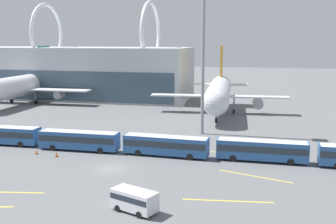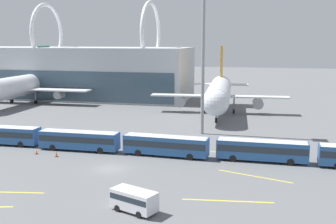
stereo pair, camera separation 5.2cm
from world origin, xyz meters
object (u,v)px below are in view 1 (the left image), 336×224
(airliner_at_gate_near, at_px, (20,86))
(traffic_cone_1, at_px, (56,154))
(airliner_at_gate_far, at_px, (219,93))
(shuttle_bus_1, at_px, (79,139))
(shuttle_bus_0, at_px, (3,134))
(shuttle_bus_3, at_px, (262,149))
(floodlight_mast, at_px, (203,31))
(shuttle_bus_2, at_px, (166,144))
(traffic_cone_0, at_px, (36,152))
(service_van_foreground, at_px, (134,199))

(airliner_at_gate_near, distance_m, traffic_cone_1, 57.58)
(airliner_at_gate_far, distance_m, shuttle_bus_1, 42.60)
(shuttle_bus_0, height_order, shuttle_bus_3, same)
(airliner_at_gate_near, height_order, floodlight_mast, floodlight_mast)
(airliner_at_gate_near, xyz_separation_m, shuttle_bus_1, (36.77, -41.23, -3.21))
(shuttle_bus_2, distance_m, traffic_cone_1, 16.55)
(shuttle_bus_3, bearing_deg, traffic_cone_1, -170.68)
(shuttle_bus_0, xyz_separation_m, traffic_cone_1, (12.41, -4.75, -1.42))
(shuttle_bus_1, bearing_deg, shuttle_bus_2, -0.63)
(traffic_cone_0, bearing_deg, service_van_foreground, -38.94)
(airliner_at_gate_near, relative_size, shuttle_bus_0, 2.98)
(service_van_foreground, relative_size, traffic_cone_0, 8.13)
(airliner_at_gate_far, bearing_deg, traffic_cone_0, -32.91)
(traffic_cone_1, bearing_deg, shuttle_bus_3, 9.06)
(shuttle_bus_0, xyz_separation_m, shuttle_bus_1, (14.17, -0.51, 0.00))
(shuttle_bus_0, relative_size, shuttle_bus_1, 1.00)
(airliner_at_gate_far, distance_m, shuttle_bus_0, 49.71)
(shuttle_bus_0, distance_m, service_van_foreground, 37.12)
(shuttle_bus_0, relative_size, service_van_foreground, 2.45)
(traffic_cone_1, bearing_deg, service_van_foreground, -43.23)
(shuttle_bus_2, relative_size, service_van_foreground, 2.46)
(shuttle_bus_2, bearing_deg, airliner_at_gate_near, 143.51)
(shuttle_bus_3, bearing_deg, airliner_at_gate_near, 148.26)
(airliner_at_gate_near, xyz_separation_m, shuttle_bus_0, (22.60, -40.72, -3.21))
(floodlight_mast, height_order, traffic_cone_0, floodlight_mast)
(service_van_foreground, bearing_deg, traffic_cone_1, 158.36)
(airliner_at_gate_far, bearing_deg, service_van_foreground, -5.72)
(shuttle_bus_1, bearing_deg, airliner_at_gate_far, 64.97)
(shuttle_bus_1, relative_size, traffic_cone_1, 15.90)
(shuttle_bus_1, bearing_deg, service_van_foreground, -53.32)
(service_van_foreground, bearing_deg, shuttle_bus_1, 149.02)
(shuttle_bus_1, distance_m, service_van_foreground, 26.45)
(shuttle_bus_2, distance_m, floodlight_mast, 24.02)
(shuttle_bus_1, xyz_separation_m, service_van_foreground, (16.07, -21.00, -0.48))
(traffic_cone_0, bearing_deg, shuttle_bus_2, 10.33)
(airliner_at_gate_far, distance_m, floodlight_mast, 26.20)
(floodlight_mast, xyz_separation_m, traffic_cone_1, (-18.82, -20.77, -18.63))
(airliner_at_gate_near, xyz_separation_m, traffic_cone_1, (35.01, -45.47, -4.63))
(service_van_foreground, distance_m, floodlight_mast, 41.50)
(shuttle_bus_1, distance_m, floodlight_mast, 29.34)
(service_van_foreground, height_order, floodlight_mast, floodlight_mast)
(airliner_at_gate_near, xyz_separation_m, traffic_cone_0, (31.26, -44.79, -4.71))
(shuttle_bus_3, xyz_separation_m, floodlight_mast, (-11.27, 15.97, 17.21))
(shuttle_bus_0, xyz_separation_m, shuttle_bus_3, (42.51, 0.05, 0.00))
(shuttle_bus_2, xyz_separation_m, shuttle_bus_3, (14.17, 0.53, 0.00))
(airliner_at_gate_near, bearing_deg, floodlight_mast, 63.68)
(shuttle_bus_3, height_order, traffic_cone_1, shuttle_bus_3)
(shuttle_bus_0, bearing_deg, shuttle_bus_2, -2.15)
(floodlight_mast, bearing_deg, shuttle_bus_2, -99.95)
(traffic_cone_0, bearing_deg, airliner_at_gate_far, 61.46)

